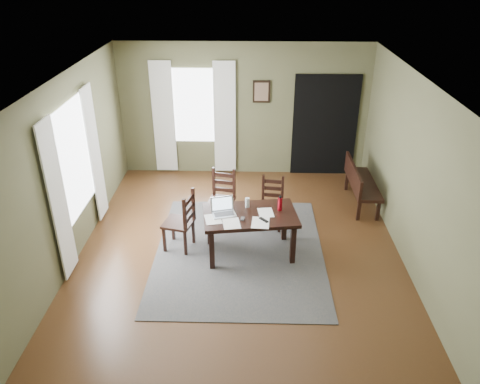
{
  "coord_description": "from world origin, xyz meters",
  "views": [
    {
      "loc": [
        0.17,
        -6.11,
        4.22
      ],
      "look_at": [
        0.0,
        0.3,
        0.9
      ],
      "focal_mm": 35.0,
      "sensor_mm": 36.0,
      "label": 1
    }
  ],
  "objects_px": {
    "dining_table": "(250,219)",
    "laptop": "(223,209)",
    "chair_back_left": "(222,198)",
    "chair_back_right": "(272,203)",
    "chair_end": "(181,222)",
    "water_bottle": "(280,204)",
    "bench": "(359,181)"
  },
  "relations": [
    {
      "from": "chair_end",
      "to": "water_bottle",
      "type": "distance_m",
      "value": 1.55
    },
    {
      "from": "chair_end",
      "to": "bench",
      "type": "relative_size",
      "value": 0.72
    },
    {
      "from": "dining_table",
      "to": "laptop",
      "type": "height_order",
      "value": "laptop"
    },
    {
      "from": "chair_end",
      "to": "chair_back_left",
      "type": "distance_m",
      "value": 0.99
    },
    {
      "from": "chair_end",
      "to": "laptop",
      "type": "height_order",
      "value": "chair_end"
    },
    {
      "from": "dining_table",
      "to": "chair_back_right",
      "type": "distance_m",
      "value": 0.93
    },
    {
      "from": "chair_end",
      "to": "chair_back_right",
      "type": "bearing_deg",
      "value": 130.91
    },
    {
      "from": "chair_back_left",
      "to": "chair_back_right",
      "type": "distance_m",
      "value": 0.85
    },
    {
      "from": "chair_back_right",
      "to": "laptop",
      "type": "distance_m",
      "value": 1.17
    },
    {
      "from": "chair_back_left",
      "to": "laptop",
      "type": "height_order",
      "value": "chair_back_left"
    },
    {
      "from": "chair_back_left",
      "to": "water_bottle",
      "type": "height_order",
      "value": "chair_back_left"
    },
    {
      "from": "chair_end",
      "to": "bench",
      "type": "height_order",
      "value": "chair_end"
    },
    {
      "from": "chair_back_left",
      "to": "chair_back_right",
      "type": "relative_size",
      "value": 1.09
    },
    {
      "from": "dining_table",
      "to": "chair_back_left",
      "type": "bearing_deg",
      "value": 109.77
    },
    {
      "from": "chair_back_right",
      "to": "chair_back_left",
      "type": "bearing_deg",
      "value": -177.77
    },
    {
      "from": "dining_table",
      "to": "chair_back_left",
      "type": "xyz_separation_m",
      "value": [
        -0.48,
        0.92,
        -0.15
      ]
    },
    {
      "from": "laptop",
      "to": "water_bottle",
      "type": "bearing_deg",
      "value": -8.62
    },
    {
      "from": "chair_back_left",
      "to": "laptop",
      "type": "distance_m",
      "value": 0.95
    },
    {
      "from": "chair_end",
      "to": "laptop",
      "type": "distance_m",
      "value": 0.72
    },
    {
      "from": "water_bottle",
      "to": "chair_back_right",
      "type": "bearing_deg",
      "value": 97.06
    },
    {
      "from": "laptop",
      "to": "dining_table",
      "type": "bearing_deg",
      "value": -17.86
    },
    {
      "from": "chair_end",
      "to": "water_bottle",
      "type": "height_order",
      "value": "chair_end"
    },
    {
      "from": "dining_table",
      "to": "chair_back_right",
      "type": "bearing_deg",
      "value": 58.69
    },
    {
      "from": "chair_back_left",
      "to": "bench",
      "type": "xyz_separation_m",
      "value": [
        2.47,
        0.74,
        -0.01
      ]
    },
    {
      "from": "chair_back_right",
      "to": "water_bottle",
      "type": "distance_m",
      "value": 0.82
    },
    {
      "from": "chair_end",
      "to": "dining_table",
      "type": "bearing_deg",
      "value": 97.93
    },
    {
      "from": "dining_table",
      "to": "laptop",
      "type": "bearing_deg",
      "value": 169.77
    },
    {
      "from": "laptop",
      "to": "chair_back_left",
      "type": "bearing_deg",
      "value": 79.23
    },
    {
      "from": "chair_back_right",
      "to": "bench",
      "type": "height_order",
      "value": "chair_back_right"
    },
    {
      "from": "dining_table",
      "to": "laptop",
      "type": "relative_size",
      "value": 3.7
    },
    {
      "from": "dining_table",
      "to": "chair_back_right",
      "type": "height_order",
      "value": "chair_back_right"
    },
    {
      "from": "water_bottle",
      "to": "chair_end",
      "type": "bearing_deg",
      "value": -179.68
    }
  ]
}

